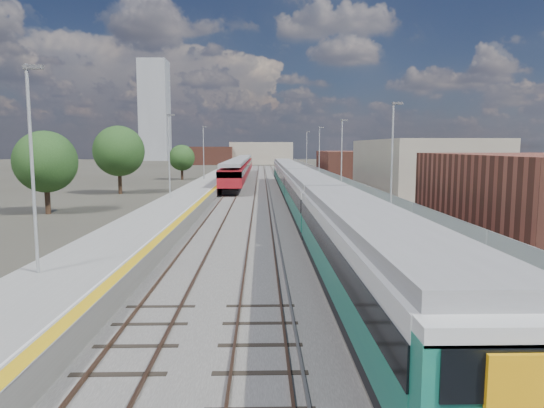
{
  "coord_description": "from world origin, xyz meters",
  "views": [
    {
      "loc": [
        -1.95,
        -9.62,
        5.65
      ],
      "look_at": [
        -1.32,
        19.37,
        2.2
      ],
      "focal_mm": 32.0,
      "sensor_mm": 36.0,
      "label": 1
    }
  ],
  "objects": [
    {
      "name": "buildings",
      "position": [
        -18.12,
        138.6,
        10.7
      ],
      "size": [
        72.0,
        185.5,
        40.0
      ],
      "color": "brown",
      "rests_on": "ground"
    },
    {
      "name": "tree_c",
      "position": [
        -15.49,
        73.38,
        3.74
      ],
      "size": [
        4.39,
        4.39,
        5.95
      ],
      "color": "#382619",
      "rests_on": "ground"
    },
    {
      "name": "tracks",
      "position": [
        -1.65,
        54.18,
        0.11
      ],
      "size": [
        8.96,
        160.0,
        0.17
      ],
      "color": "#4C3323",
      "rests_on": "ground"
    },
    {
      "name": "ground",
      "position": [
        0.0,
        50.0,
        0.0
      ],
      "size": [
        320.0,
        320.0,
        0.0
      ],
      "primitive_type": "plane",
      "color": "#47443A",
      "rests_on": "ground"
    },
    {
      "name": "tree_d",
      "position": [
        20.96,
        67.47,
        3.39
      ],
      "size": [
        3.98,
        3.98,
        5.4
      ],
      "color": "#382619",
      "rests_on": "ground"
    },
    {
      "name": "platform_left",
      "position": [
        -9.05,
        52.49,
        0.52
      ],
      "size": [
        4.3,
        155.0,
        8.52
      ],
      "color": "slate",
      "rests_on": "ground"
    },
    {
      "name": "green_train",
      "position": [
        1.5,
        34.53,
        2.12
      ],
      "size": [
        2.73,
        76.16,
        3.01
      ],
      "color": "black",
      "rests_on": "ground"
    },
    {
      "name": "red_train",
      "position": [
        -5.5,
        72.41,
        2.12
      ],
      "size": [
        2.84,
        57.64,
        3.59
      ],
      "color": "black",
      "rests_on": "ground"
    },
    {
      "name": "tree_a",
      "position": [
        -19.89,
        31.13,
        4.38
      ],
      "size": [
        5.14,
        5.14,
        6.96
      ],
      "color": "#382619",
      "rests_on": "ground"
    },
    {
      "name": "ballast_bed",
      "position": [
        -2.25,
        52.5,
        0.03
      ],
      "size": [
        10.5,
        155.0,
        0.06
      ],
      "primitive_type": "cube",
      "color": "#565451",
      "rests_on": "ground"
    },
    {
      "name": "tree_b",
      "position": [
        -18.84,
        48.43,
        5.1
      ],
      "size": [
        5.97,
        5.97,
        8.1
      ],
      "color": "#382619",
      "rests_on": "ground"
    },
    {
      "name": "platform_right",
      "position": [
        5.28,
        52.49,
        0.54
      ],
      "size": [
        4.7,
        155.0,
        8.52
      ],
      "color": "slate",
      "rests_on": "ground"
    }
  ]
}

